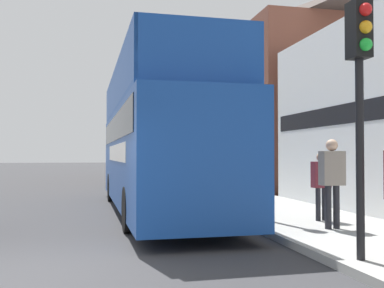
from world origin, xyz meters
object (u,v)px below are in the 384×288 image
(pedestrian_third, at_px, (321,180))
(lamp_post_nearest, at_px, (256,88))
(pedestrian_second, at_px, (332,175))
(tour_bus, at_px, (156,148))
(lamp_post_second, at_px, (186,110))
(traffic_signal, at_px, (360,70))
(parked_car_ahead_of_bus, at_px, (141,175))

(pedestrian_third, xyz_separation_m, lamp_post_nearest, (-1.34, 0.67, 2.20))
(pedestrian_second, relative_size, pedestrian_third, 1.17)
(tour_bus, xyz_separation_m, pedestrian_second, (3.05, -4.68, -0.62))
(lamp_post_second, bearing_deg, tour_bus, -110.39)
(pedestrian_second, xyz_separation_m, lamp_post_second, (-1.05, 10.05, 2.33))
(traffic_signal, bearing_deg, parked_car_ahead_of_bus, 95.19)
(lamp_post_nearest, bearing_deg, lamp_post_second, 90.38)
(parked_car_ahead_of_bus, relative_size, traffic_signal, 1.13)
(parked_car_ahead_of_bus, relative_size, lamp_post_second, 0.86)
(lamp_post_nearest, bearing_deg, parked_car_ahead_of_bus, 97.20)
(parked_car_ahead_of_bus, distance_m, pedestrian_second, 14.23)
(parked_car_ahead_of_bus, height_order, lamp_post_nearest, lamp_post_nearest)
(pedestrian_second, distance_m, traffic_signal, 3.27)
(tour_bus, bearing_deg, lamp_post_nearest, -55.81)
(traffic_signal, height_order, lamp_post_nearest, lamp_post_nearest)
(lamp_post_nearest, xyz_separation_m, lamp_post_second, (-0.06, 8.28, 0.29))
(parked_car_ahead_of_bus, distance_m, pedestrian_third, 13.21)
(parked_car_ahead_of_bus, bearing_deg, tour_bus, -90.75)
(traffic_signal, distance_m, lamp_post_second, 12.69)
(traffic_signal, bearing_deg, tour_bus, 105.44)
(parked_car_ahead_of_bus, xyz_separation_m, lamp_post_second, (1.49, -3.93, 2.91))
(traffic_signal, height_order, lamp_post_second, lamp_post_second)
(pedestrian_second, xyz_separation_m, lamp_post_nearest, (-1.00, 1.77, 2.04))
(tour_bus, height_order, lamp_post_nearest, lamp_post_nearest)
(lamp_post_nearest, height_order, lamp_post_second, lamp_post_second)
(parked_car_ahead_of_bus, distance_m, lamp_post_nearest, 12.59)
(tour_bus, distance_m, lamp_post_nearest, 3.83)
(lamp_post_second, bearing_deg, traffic_signal, -89.91)
(parked_car_ahead_of_bus, xyz_separation_m, pedestrian_third, (2.88, -12.89, 0.42))
(tour_bus, relative_size, lamp_post_nearest, 2.47)
(parked_car_ahead_of_bus, bearing_deg, lamp_post_nearest, -80.42)
(pedestrian_second, bearing_deg, pedestrian_third, 72.58)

